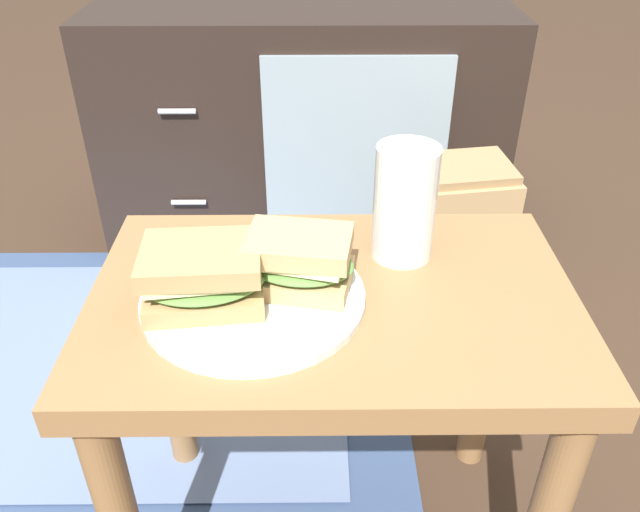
{
  "coord_description": "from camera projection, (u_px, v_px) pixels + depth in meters",
  "views": [
    {
      "loc": [
        -0.02,
        -0.59,
        0.9
      ],
      "look_at": [
        -0.01,
        0.0,
        0.51
      ],
      "focal_mm": 35.95,
      "sensor_mm": 36.0,
      "label": 1
    }
  ],
  "objects": [
    {
      "name": "area_rug",
      "position": [
        86.0,
        362.0,
        1.3
      ],
      "size": [
        1.27,
        0.82,
        0.01
      ],
      "color": "#384C72",
      "rests_on": "ground"
    },
    {
      "name": "sandwich_front",
      "position": [
        203.0,
        275.0,
        0.69
      ],
      "size": [
        0.15,
        0.12,
        0.07
      ],
      "color": "tan",
      "rests_on": "plate"
    },
    {
      "name": "side_table",
      "position": [
        332.0,
        351.0,
        0.79
      ],
      "size": [
        0.56,
        0.36,
        0.46
      ],
      "color": "olive",
      "rests_on": "ground"
    },
    {
      "name": "sandwich_back",
      "position": [
        299.0,
        264.0,
        0.71
      ],
      "size": [
        0.14,
        0.11,
        0.07
      ],
      "color": "tan",
      "rests_on": "plate"
    },
    {
      "name": "paper_bag",
      "position": [
        451.0,
        255.0,
        1.28
      ],
      "size": [
        0.21,
        0.17,
        0.4
      ],
      "color": "tan",
      "rests_on": "ground"
    },
    {
      "name": "beer_glass",
      "position": [
        405.0,
        204.0,
        0.77
      ],
      "size": [
        0.08,
        0.08,
        0.14
      ],
      "color": "silver",
      "rests_on": "side_table"
    },
    {
      "name": "tv_cabinet",
      "position": [
        303.0,
        122.0,
        1.62
      ],
      "size": [
        0.96,
        0.46,
        0.58
      ],
      "color": "black",
      "rests_on": "ground"
    },
    {
      "name": "plate",
      "position": [
        254.0,
        297.0,
        0.72
      ],
      "size": [
        0.25,
        0.25,
        0.01
      ],
      "primitive_type": "cylinder",
      "color": "silver",
      "rests_on": "side_table"
    }
  ]
}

